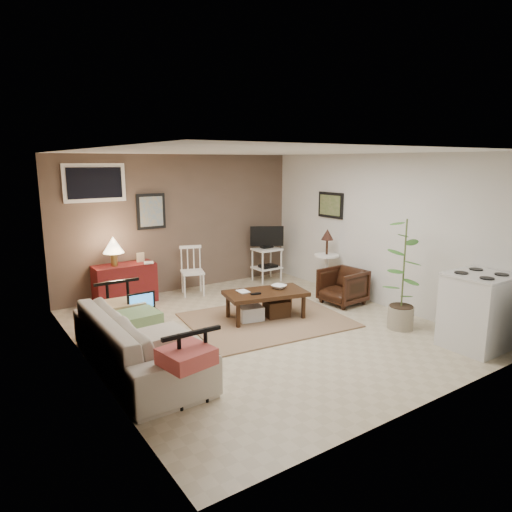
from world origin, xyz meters
TOP-DOWN VIEW (x-y plane):
  - floor at (0.00, 0.00)m, footprint 5.00×5.00m
  - art_back at (-0.55, 2.48)m, footprint 0.50×0.03m
  - art_right at (2.23, 1.05)m, footprint 0.03×0.60m
  - window at (-1.45, 2.48)m, footprint 0.96×0.03m
  - rug at (0.28, 0.26)m, footprint 2.38×1.99m
  - coffee_table at (0.30, 0.33)m, footprint 1.27×0.84m
  - sofa at (-1.80, -0.19)m, footprint 0.66×2.24m
  - sofa_pillows at (-1.75, -0.45)m, footprint 0.43×2.13m
  - sofa_end_rails at (-1.67, -0.19)m, footprint 0.60×2.24m
  - laptop at (-1.58, 0.20)m, footprint 0.34×0.25m
  - red_console at (-1.15, 2.26)m, footprint 0.97×0.43m
  - spindle_chair at (-0.00, 2.09)m, footprint 0.48×0.48m
  - tv_stand at (1.61, 2.12)m, footprint 0.58×0.41m
  - side_table at (1.99, 0.86)m, footprint 0.43×0.43m
  - armchair at (1.78, 0.23)m, footprint 0.61×0.65m
  - potted_plant at (1.64, -1.03)m, footprint 0.39×0.39m
  - stove at (1.87, -1.98)m, footprint 0.73×0.68m
  - bowl at (0.57, 0.35)m, footprint 0.22×0.12m
  - book_table at (-0.05, 0.50)m, footprint 0.15×0.03m
  - book_console at (-0.85, 2.13)m, footprint 0.15×0.07m

SIDE VIEW (x-z plane):
  - floor at x=0.00m, z-range 0.00..0.00m
  - rug at x=0.28m, z-range 0.00..0.02m
  - coffee_table at x=0.30m, z-range 0.03..0.47m
  - armchair at x=1.78m, z-range 0.00..0.64m
  - sofa_end_rails at x=-1.67m, z-range 0.00..0.75m
  - red_console at x=-1.15m, z-range -0.17..0.95m
  - spindle_chair at x=0.00m, z-range -0.03..0.81m
  - sofa at x=-1.80m, z-range 0.00..0.88m
  - stove at x=1.87m, z-range 0.00..0.95m
  - book_table at x=-0.05m, z-range 0.42..0.62m
  - bowl at x=0.57m, z-range 0.42..0.63m
  - sofa_pillows at x=-1.75m, z-range 0.46..0.61m
  - tv_stand at x=1.61m, z-range 0.03..1.10m
  - laptop at x=-1.58m, z-range 0.45..0.69m
  - side_table at x=1.99m, z-range 0.14..1.27m
  - book_console at x=-0.85m, z-range 0.65..0.85m
  - potted_plant at x=1.64m, z-range 0.05..1.61m
  - art_back at x=-0.55m, z-range 1.15..1.75m
  - art_right at x=2.23m, z-range 1.29..1.75m
  - window at x=-1.45m, z-range 1.65..2.25m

